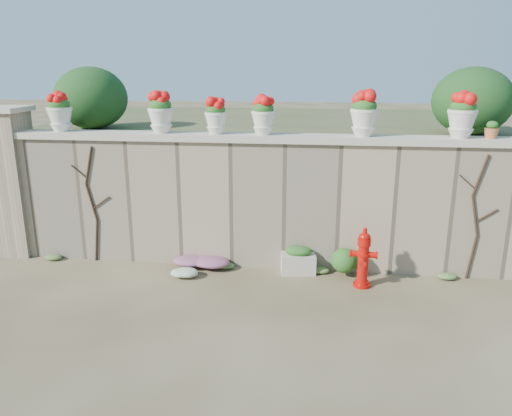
# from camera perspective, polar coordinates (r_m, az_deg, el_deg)

# --- Properties ---
(ground) EXTENTS (80.00, 80.00, 0.00)m
(ground) POSITION_cam_1_polar(r_m,az_deg,el_deg) (6.60, -1.56, -12.15)
(ground) COLOR #4A3D25
(ground) RESTS_ON ground
(stone_wall) EXTENTS (8.00, 0.40, 2.00)m
(stone_wall) POSITION_cam_1_polar(r_m,az_deg,el_deg) (7.89, 0.34, 0.45)
(stone_wall) COLOR #9A8467
(stone_wall) RESTS_ON ground
(wall_cap) EXTENTS (8.10, 0.52, 0.10)m
(wall_cap) POSITION_cam_1_polar(r_m,az_deg,el_deg) (7.68, 0.36, 8.02)
(wall_cap) COLOR beige
(wall_cap) RESTS_ON stone_wall
(gate_pillar) EXTENTS (0.72, 0.72, 2.48)m
(gate_pillar) POSITION_cam_1_polar(r_m,az_deg,el_deg) (9.27, -26.08, 2.78)
(gate_pillar) COLOR #9A8467
(gate_pillar) RESTS_ON ground
(raised_fill) EXTENTS (9.00, 6.00, 2.00)m
(raised_fill) POSITION_cam_1_polar(r_m,az_deg,el_deg) (10.99, 2.32, 4.87)
(raised_fill) COLOR #384C23
(raised_fill) RESTS_ON ground
(back_shrub_left) EXTENTS (1.30, 1.30, 1.10)m
(back_shrub_left) POSITION_cam_1_polar(r_m,az_deg,el_deg) (9.68, -18.33, 11.85)
(back_shrub_left) COLOR #143814
(back_shrub_left) RESTS_ON raised_fill
(back_shrub_right) EXTENTS (1.30, 1.30, 1.10)m
(back_shrub_right) POSITION_cam_1_polar(r_m,az_deg,el_deg) (9.12, 23.51, 11.15)
(back_shrub_right) COLOR #143814
(back_shrub_right) RESTS_ON raised_fill
(vine_left) EXTENTS (0.60, 0.04, 1.91)m
(vine_left) POSITION_cam_1_polar(r_m,az_deg,el_deg) (8.43, -18.20, 0.57)
(vine_left) COLOR black
(vine_left) RESTS_ON ground
(vine_right) EXTENTS (0.60, 0.04, 1.91)m
(vine_right) POSITION_cam_1_polar(r_m,az_deg,el_deg) (7.98, 23.82, -0.84)
(vine_right) COLOR black
(vine_right) RESTS_ON ground
(fire_hydrant) EXTENTS (0.39, 0.28, 0.90)m
(fire_hydrant) POSITION_cam_1_polar(r_m,az_deg,el_deg) (7.38, 12.17, -5.53)
(fire_hydrant) COLOR #BE0C07
(fire_hydrant) RESTS_ON ground
(planter_box) EXTENTS (0.56, 0.37, 0.44)m
(planter_box) POSITION_cam_1_polar(r_m,az_deg,el_deg) (7.80, 4.84, -5.99)
(planter_box) COLOR beige
(planter_box) RESTS_ON ground
(green_shrub) EXTENTS (0.63, 0.56, 0.59)m
(green_shrub) POSITION_cam_1_polar(r_m,az_deg,el_deg) (7.75, 10.54, -5.61)
(green_shrub) COLOR #1E5119
(green_shrub) RESTS_ON ground
(magenta_clump) EXTENTS (1.00, 0.67, 0.27)m
(magenta_clump) POSITION_cam_1_polar(r_m,az_deg,el_deg) (7.99, -6.23, -6.00)
(magenta_clump) COLOR #BF26A0
(magenta_clump) RESTS_ON ground
(white_flowers) EXTENTS (0.51, 0.40, 0.18)m
(white_flowers) POSITION_cam_1_polar(r_m,az_deg,el_deg) (7.74, -7.93, -7.17)
(white_flowers) COLOR white
(white_flowers) RESTS_ON ground
(urn_pot_0) EXTENTS (0.39, 0.39, 0.61)m
(urn_pot_0) POSITION_cam_1_polar(r_m,az_deg,el_deg) (8.61, -21.52, 10.16)
(urn_pot_0) COLOR silver
(urn_pot_0) RESTS_ON wall_cap
(urn_pot_1) EXTENTS (0.39, 0.39, 0.62)m
(urn_pot_1) POSITION_cam_1_polar(r_m,az_deg,el_deg) (7.97, -10.84, 10.60)
(urn_pot_1) COLOR silver
(urn_pot_1) RESTS_ON wall_cap
(urn_pot_2) EXTENTS (0.34, 0.34, 0.53)m
(urn_pot_2) POSITION_cam_1_polar(r_m,az_deg,el_deg) (7.75, -4.61, 10.38)
(urn_pot_2) COLOR silver
(urn_pot_2) RESTS_ON wall_cap
(urn_pot_3) EXTENTS (0.36, 0.36, 0.57)m
(urn_pot_3) POSITION_cam_1_polar(r_m,az_deg,el_deg) (7.63, 0.85, 10.48)
(urn_pot_3) COLOR silver
(urn_pot_3) RESTS_ON wall_cap
(urn_pot_4) EXTENTS (0.41, 0.41, 0.65)m
(urn_pot_4) POSITION_cam_1_polar(r_m,az_deg,el_deg) (7.61, 12.26, 10.40)
(urn_pot_4) COLOR silver
(urn_pot_4) RESTS_ON wall_cap
(urn_pot_5) EXTENTS (0.42, 0.42, 0.65)m
(urn_pot_5) POSITION_cam_1_polar(r_m,az_deg,el_deg) (7.85, 22.50, 9.75)
(urn_pot_5) COLOR silver
(urn_pot_5) RESTS_ON wall_cap
(terracotta_pot) EXTENTS (0.20, 0.20, 0.24)m
(terracotta_pot) POSITION_cam_1_polar(r_m,az_deg,el_deg) (8.00, 25.32, 8.00)
(terracotta_pot) COLOR #B66137
(terracotta_pot) RESTS_ON wall_cap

